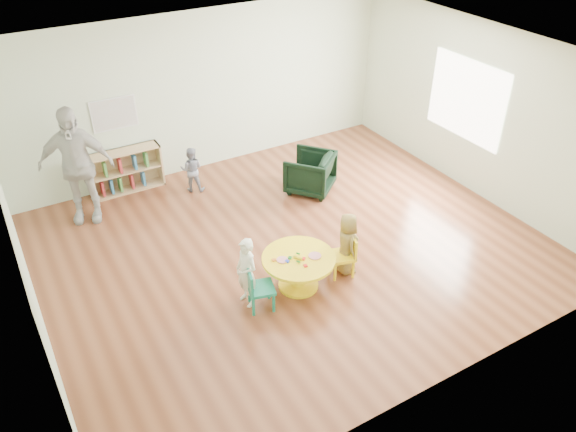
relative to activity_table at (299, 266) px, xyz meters
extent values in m
plane|color=brown|center=(0.39, 0.81, -0.34)|extent=(7.00, 7.00, 0.00)
cube|color=silver|center=(0.39, 0.81, 2.41)|extent=(7.00, 6.00, 0.10)
cube|color=beige|center=(0.39, 3.81, 1.06)|extent=(7.00, 0.10, 2.80)
cube|color=beige|center=(0.39, -2.19, 1.06)|extent=(7.00, 0.10, 2.80)
cube|color=beige|center=(-3.11, 0.81, 1.06)|extent=(0.10, 6.00, 2.80)
cube|color=beige|center=(3.89, 0.81, 1.06)|extent=(0.10, 6.00, 2.80)
cube|color=white|center=(3.87, 1.11, 1.16)|extent=(0.02, 1.60, 1.30)
cylinder|color=yellow|center=(0.00, 0.00, -0.11)|extent=(0.17, 0.17, 0.44)
cylinder|color=yellow|center=(0.00, 0.00, -0.31)|extent=(0.54, 0.54, 0.04)
cylinder|color=yellow|center=(0.00, 0.00, 0.13)|extent=(0.97, 0.97, 0.04)
cylinder|color=#DE8085|center=(-0.22, 0.05, 0.16)|extent=(0.15, 0.15, 0.01)
cylinder|color=#DE8085|center=(0.20, -0.09, 0.16)|extent=(0.17, 0.17, 0.01)
cylinder|color=yellow|center=(-0.02, -0.02, 0.17)|extent=(0.10, 0.13, 0.04)
cylinder|color=#136D1D|center=(-0.06, -0.09, 0.17)|extent=(0.04, 0.05, 0.02)
cylinder|color=#136D1D|center=(0.02, 0.05, 0.17)|extent=(0.04, 0.05, 0.02)
cube|color=red|center=(-0.02, -0.20, 0.16)|extent=(0.06, 0.06, 0.02)
cube|color=orange|center=(-0.31, 0.11, 0.16)|extent=(0.06, 0.06, 0.02)
cube|color=blue|center=(-0.18, 0.00, 0.16)|extent=(0.07, 0.07, 0.02)
cube|color=#136D1D|center=(-0.11, 0.04, 0.16)|extent=(0.07, 0.07, 0.02)
cube|color=red|center=(0.03, -0.06, 0.16)|extent=(0.07, 0.07, 0.02)
cube|color=#178063|center=(-0.62, -0.11, -0.03)|extent=(0.40, 0.40, 0.04)
cube|color=#178063|center=(-0.76, -0.07, 0.13)|extent=(0.12, 0.32, 0.28)
cylinder|color=#178063|center=(-0.71, 0.05, -0.19)|extent=(0.04, 0.04, 0.28)
cylinder|color=#178063|center=(-0.78, -0.20, -0.19)|extent=(0.04, 0.04, 0.28)
cylinder|color=#178063|center=(-0.46, -0.01, -0.19)|extent=(0.04, 0.04, 0.28)
cylinder|color=#178063|center=(-0.53, -0.27, -0.19)|extent=(0.04, 0.04, 0.28)
cube|color=yellow|center=(0.65, -0.06, -0.03)|extent=(0.40, 0.40, 0.04)
cube|color=yellow|center=(0.79, -0.10, 0.13)|extent=(0.12, 0.32, 0.28)
cylinder|color=yellow|center=(0.74, -0.23, -0.20)|extent=(0.04, 0.04, 0.28)
cylinder|color=yellow|center=(0.82, 0.02, -0.20)|extent=(0.04, 0.04, 0.28)
cylinder|color=yellow|center=(0.49, -0.15, -0.20)|extent=(0.04, 0.04, 0.28)
cylinder|color=yellow|center=(0.57, 0.10, -0.20)|extent=(0.04, 0.04, 0.28)
cube|color=tan|center=(-1.80, 3.64, 0.04)|extent=(0.03, 0.30, 0.75)
cube|color=tan|center=(-0.63, 3.64, 0.04)|extent=(0.03, 0.30, 0.75)
cube|color=tan|center=(-1.21, 3.64, -0.32)|extent=(1.20, 0.30, 0.03)
cube|color=tan|center=(-1.21, 3.64, 0.40)|extent=(1.20, 0.30, 0.03)
cube|color=tan|center=(-1.21, 3.64, 0.04)|extent=(1.14, 0.28, 0.03)
cube|color=tan|center=(-1.21, 3.78, 0.04)|extent=(1.20, 0.02, 0.75)
cube|color=#BB3239|center=(-1.66, 3.62, -0.16)|extent=(0.04, 0.18, 0.26)
cube|color=#3684BE|center=(-1.51, 3.62, -0.16)|extent=(0.04, 0.18, 0.26)
cube|color=#4F9745|center=(-1.36, 3.62, -0.16)|extent=(0.04, 0.18, 0.26)
cube|color=#BB3239|center=(-1.16, 3.62, -0.16)|extent=(0.04, 0.18, 0.26)
cube|color=#3684BE|center=(-0.96, 3.62, -0.16)|extent=(0.04, 0.18, 0.26)
cube|color=#4F9745|center=(-1.56, 3.62, 0.19)|extent=(0.04, 0.18, 0.26)
cube|color=#BB3239|center=(-1.31, 3.62, 0.19)|extent=(0.04, 0.18, 0.26)
cube|color=#3684BE|center=(-1.06, 3.62, 0.19)|extent=(0.04, 0.18, 0.26)
cube|color=#4F9745|center=(-0.86, 3.62, 0.19)|extent=(0.04, 0.18, 0.26)
cube|color=white|center=(-1.21, 3.80, 1.01)|extent=(0.74, 0.01, 0.54)
cube|color=#F3333E|center=(-1.21, 3.79, 1.01)|extent=(0.70, 0.00, 0.50)
imported|color=black|center=(1.47, 2.07, 0.01)|extent=(1.04, 1.05, 0.68)
imported|color=white|center=(-0.73, 0.06, 0.16)|extent=(0.29, 0.39, 0.98)
imported|color=gold|center=(0.75, -0.03, 0.12)|extent=(0.39, 0.50, 0.92)
imported|color=#1B2545|center=(-0.26, 3.08, 0.06)|extent=(0.49, 0.45, 0.80)
imported|color=beige|center=(-2.05, 3.12, 0.61)|extent=(1.20, 0.83, 1.89)
camera|label=1|loc=(-3.04, -4.94, 4.67)|focal=35.00mm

